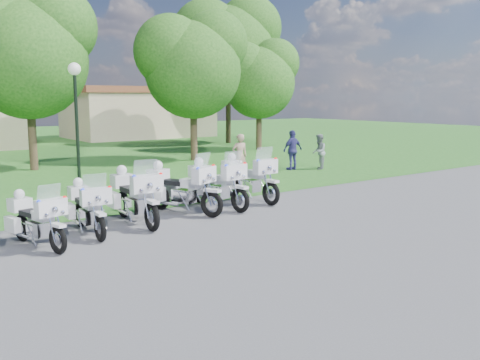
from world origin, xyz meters
TOP-DOWN VIEW (x-y plane):
  - ground at (0.00, 0.00)m, footprint 100.00×100.00m
  - grass_lawn at (0.00, 27.00)m, footprint 100.00×48.00m
  - motorcycle_1 at (-5.51, 1.12)m, footprint 1.00×2.16m
  - motorcycle_2 at (-4.16, 1.59)m, footprint 0.85×2.29m
  - motorcycle_3 at (-2.79, 1.87)m, footprint 0.91×2.61m
  - motorcycle_4 at (-1.20, 2.23)m, footprint 1.44×2.51m
  - motorcycle_5 at (0.07, 2.31)m, footprint 1.00×2.60m
  - motorcycle_6 at (1.50, 2.61)m, footprint 0.92×2.64m
  - lamp_post at (-2.10, 7.84)m, footprint 0.44×0.44m
  - tree_1 at (-2.00, 14.06)m, footprint 6.11×5.21m
  - tree_2 at (5.80, 12.95)m, footprint 5.76×4.92m
  - tree_3 at (12.12, 15.46)m, footprint 5.16×4.40m
  - tree_4 at (13.43, 20.68)m, footprint 7.79×6.65m
  - building_east at (11.00, 30.00)m, footprint 11.44×7.28m
  - bystander_a at (4.03, 6.47)m, footprint 0.74×0.58m
  - bystander_b at (8.55, 6.52)m, footprint 0.99×0.96m
  - bystander_c at (7.47, 7.10)m, footprint 1.05×0.44m

SIDE VIEW (x-z plane):
  - ground at x=0.00m, z-range 0.00..0.00m
  - grass_lawn at x=0.00m, z-range 0.00..0.01m
  - motorcycle_1 at x=-5.51m, z-range -0.12..1.35m
  - motorcycle_2 at x=-4.16m, z-range -0.13..1.41m
  - motorcycle_5 at x=0.07m, z-range -0.14..1.60m
  - motorcycle_3 at x=-2.79m, z-range -0.14..1.61m
  - motorcycle_4 at x=-1.20m, z-range -0.14..1.62m
  - motorcycle_6 at x=1.50m, z-range -0.14..1.62m
  - bystander_b at x=8.55m, z-range 0.00..1.60m
  - bystander_c at x=7.47m, z-range 0.00..1.80m
  - bystander_a at x=4.03m, z-range 0.00..1.80m
  - building_east at x=11.00m, z-range 0.02..4.12m
  - lamp_post at x=-2.10m, z-range 1.11..5.56m
  - tree_3 at x=12.12m, z-range 1.11..7.99m
  - tree_2 at x=5.80m, z-range 1.24..8.93m
  - tree_1 at x=-2.00m, z-range 1.32..9.46m
  - tree_4 at x=13.43m, z-range 1.68..12.07m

